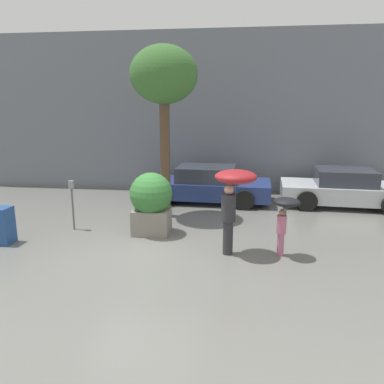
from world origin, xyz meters
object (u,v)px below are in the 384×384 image
(person_child, at_px, (285,212))
(parked_car_far, at_px, (344,189))
(street_tree, at_px, (164,79))
(parking_meter, at_px, (72,195))
(person_adult, at_px, (234,189))
(planter_box, at_px, (151,201))
(parked_car_near, at_px, (206,185))
(newspaper_box, at_px, (1,225))

(person_child, bearing_deg, parked_car_far, 106.11)
(street_tree, bearing_deg, parking_meter, -144.90)
(person_child, height_order, parked_car_far, person_child)
(person_child, relative_size, parking_meter, 1.00)
(street_tree, bearing_deg, person_child, -41.07)
(person_adult, height_order, parked_car_far, person_adult)
(planter_box, height_order, person_child, planter_box)
(person_child, relative_size, parked_car_near, 0.30)
(parked_car_near, relative_size, street_tree, 0.90)
(person_adult, bearing_deg, newspaper_box, 169.99)
(street_tree, height_order, parking_meter, street_tree)
(person_adult, distance_m, street_tree, 4.28)
(planter_box, xyz_separation_m, person_adult, (2.12, -1.14, 0.62))
(parked_car_near, xyz_separation_m, street_tree, (-1.05, -1.99, 3.44))
(street_tree, relative_size, parking_meter, 3.68)
(parked_car_far, distance_m, street_tree, 6.90)
(parked_car_far, bearing_deg, newspaper_box, 121.19)
(planter_box, bearing_deg, person_adult, -28.39)
(person_child, distance_m, street_tree, 5.17)
(person_child, xyz_separation_m, newspaper_box, (-6.68, -0.03, -0.56))
(person_adult, bearing_deg, parking_meter, 154.07)
(parked_car_far, height_order, newspaper_box, parked_car_far)
(person_adult, xyz_separation_m, parked_car_near, (-1.01, 4.76, -0.92))
(person_adult, xyz_separation_m, parking_meter, (-4.29, 1.20, -0.53))
(newspaper_box, bearing_deg, planter_box, 18.77)
(person_adult, distance_m, person_child, 1.21)
(person_child, relative_size, parked_car_far, 0.32)
(parked_car_near, distance_m, parked_car_far, 4.61)
(person_adult, xyz_separation_m, newspaper_box, (-5.56, -0.03, -1.04))
(planter_box, distance_m, street_tree, 3.54)
(person_child, distance_m, parked_car_far, 5.36)
(parked_car_near, height_order, street_tree, street_tree)
(planter_box, distance_m, person_child, 3.43)
(person_child, bearing_deg, newspaper_box, -135.94)
(person_adult, distance_m, parked_car_far, 6.01)
(parked_car_far, relative_size, street_tree, 0.84)
(person_adult, bearing_deg, person_child, -10.14)
(person_adult, relative_size, street_tree, 0.39)
(person_child, height_order, parking_meter, parking_meter)
(planter_box, height_order, parking_meter, planter_box)
(planter_box, relative_size, person_child, 1.20)
(person_adult, distance_m, newspaper_box, 5.66)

